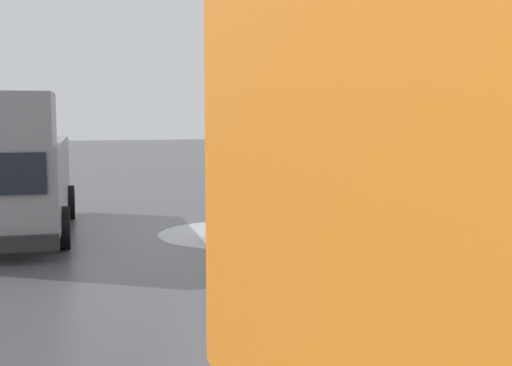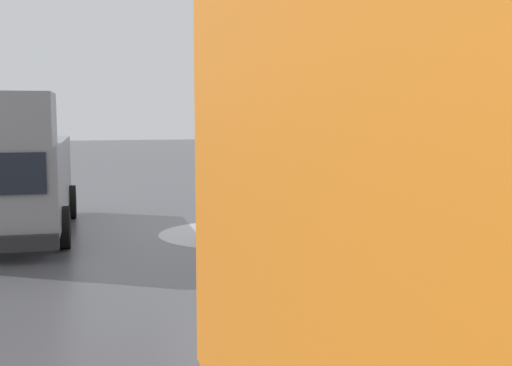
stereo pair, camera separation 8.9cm
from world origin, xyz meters
The scene contains 9 objects.
ground_plane centered at (0.00, 0.00, 0.00)m, with size 90.00×90.00×0.00m, color #4C4C51.
slush_patch_near_cluster centered at (-1.04, 0.77, 0.00)m, with size 1.49×1.49×0.01m, color silver.
slush_patch_under_van centered at (-0.02, -0.40, 0.00)m, with size 2.84×2.84×0.01m, color #ADAFB5.
cargo_van_parked_right centered at (4.03, -1.16, 1.18)m, with size 2.21×5.34×2.60m.
shopping_cart_vendor centered at (-0.76, 0.02, 0.57)m, with size 0.62×0.86×1.02m.
hand_dolly_boxes centered at (0.18, 0.07, 0.63)m, with size 0.68×0.82×1.32m.
pedestrian_pink_side centered at (-1.36, 0.70, 1.57)m, with size 1.04×1.04×2.15m.
pedestrian_black_side centered at (-0.12, 1.08, 1.58)m, with size 1.04×1.04×2.15m.
street_lamp centered at (-3.20, 1.94, 2.37)m, with size 0.28×0.28×3.86m.
Camera 2 is at (2.48, 11.18, 2.26)m, focal length 44.54 mm.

